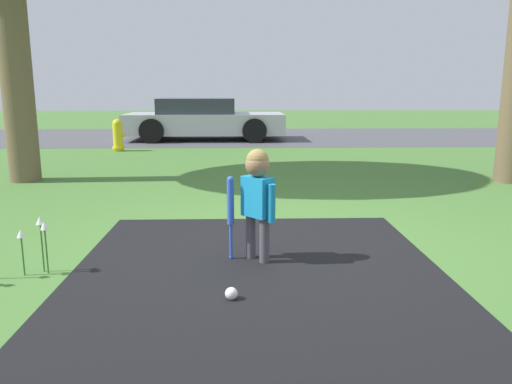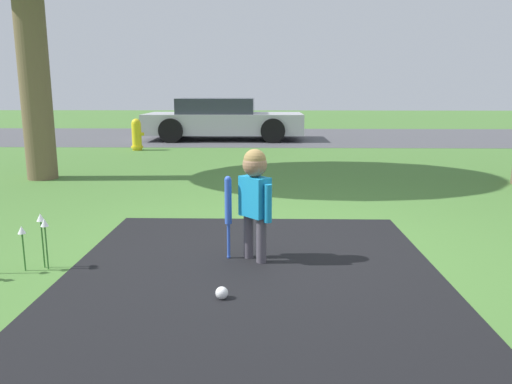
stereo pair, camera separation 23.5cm
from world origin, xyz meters
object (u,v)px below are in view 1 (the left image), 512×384
Objects in this scene: baseball_bat at (231,206)px; parked_car at (203,120)px; sports_ball at (231,294)px; fire_hydrant at (118,135)px; child at (258,189)px.

parked_car reaches higher than baseball_bat.
parked_car is at bearing 95.38° from baseball_bat.
fire_hydrant is at bearing 108.11° from sports_ball.
child is 10.71× the size of sports_ball.
fire_hydrant is at bearing -124.79° from parked_car.
child is 1.32× the size of baseball_bat.
sports_ball is 0.02× the size of parked_car.
sports_ball is (-0.20, -0.78, -0.55)m from child.
baseball_bat is 0.96× the size of fire_hydrant.
child is 0.98m from sports_ball.
fire_hydrant is (-2.93, 7.56, -0.24)m from child.
sports_ball is 10.97m from parked_car.
sports_ball is at bearing -88.83° from baseball_bat.
child reaches higher than baseball_bat.
parked_car is (1.76, 2.58, 0.20)m from fire_hydrant.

